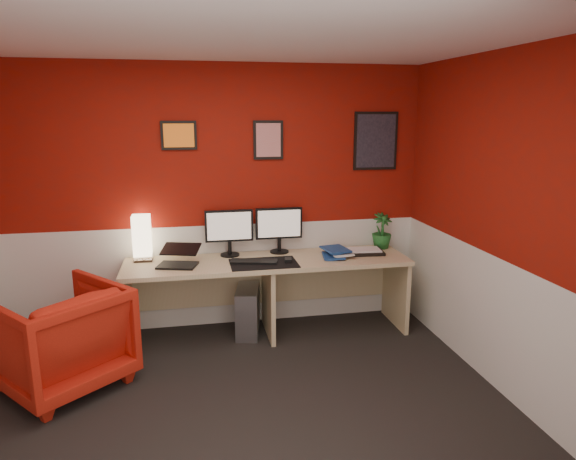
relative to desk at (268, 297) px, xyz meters
The scene contains 25 objects.
ground 1.52m from the desk, 107.80° to the right, with size 4.00×3.50×0.01m, color black.
ceiling 2.60m from the desk, 107.80° to the right, with size 4.00×3.50×0.01m, color white.
wall_back 1.05m from the desk, 142.59° to the left, with size 4.00×0.01×2.50m, color maroon.
wall_front 3.31m from the desk, 98.14° to the right, with size 4.00×0.01×2.50m, color maroon.
wall_right 2.27m from the desk, 42.21° to the right, with size 0.01×3.50×2.50m, color maroon.
wainscot_back 0.58m from the desk, 143.00° to the left, with size 4.00×0.01×1.00m, color silver.
wainscot_right 2.09m from the desk, 42.30° to the right, with size 0.01×3.50×1.00m, color silver.
desk is the anchor object (origin of this frame).
shoji_lamp 1.27m from the desk, 169.48° to the left, with size 0.16×0.16×0.40m, color #FFE5B2.
laptop 0.94m from the desk, behind, with size 0.33×0.23×0.22m, color black.
monitor_left 0.76m from the desk, 147.06° to the left, with size 0.45×0.06×0.58m, color black.
monitor_right 0.71m from the desk, 57.52° to the left, with size 0.45×0.06×0.58m, color black.
desk_mat 0.39m from the desk, 116.02° to the right, with size 0.60×0.38×0.01m, color black.
keyboard 0.41m from the desk, 151.96° to the right, with size 0.42×0.14×0.02m, color black.
mouse 0.44m from the desk, 34.15° to the right, with size 0.06×0.10×0.03m, color black.
book_bottom 0.64m from the desk, ahead, with size 0.20×0.27×0.03m, color navy.
book_middle 0.71m from the desk, ahead, with size 0.20×0.27×0.02m, color silver.
book_top 0.69m from the desk, ahead, with size 0.21×0.29×0.03m, color navy.
zen_tray 1.02m from the desk, ahead, with size 0.35×0.25×0.03m, color black.
potted_plant 1.31m from the desk, ahead, with size 0.20×0.20×0.35m, color #19591E.
pc_tower 0.24m from the desk, 164.44° to the left, with size 0.20×0.45×0.45m, color #99999E.
armchair 1.81m from the desk, 159.76° to the right, with size 0.84×0.86×0.79m, color red.
art_left 1.70m from the desk, 156.36° to the left, with size 0.32×0.02×0.26m, color orange.
art_center 1.47m from the desk, 78.90° to the left, with size 0.28×0.02×0.36m, color red.
art_right 1.84m from the desk, 16.32° to the left, with size 0.44×0.02×0.56m, color black.
Camera 1 is at (-0.25, -3.07, 2.05)m, focal length 31.97 mm.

